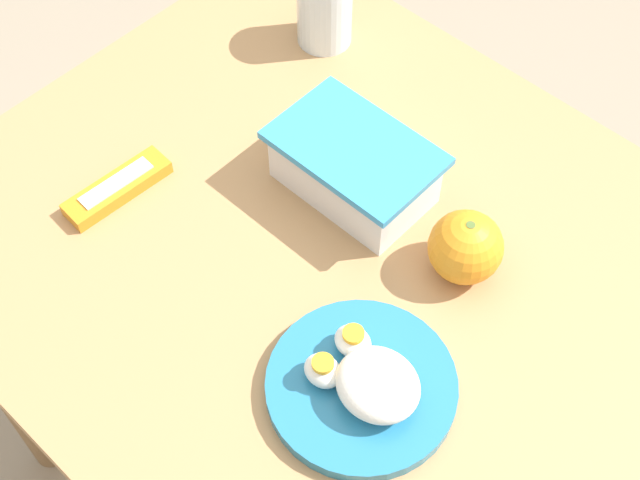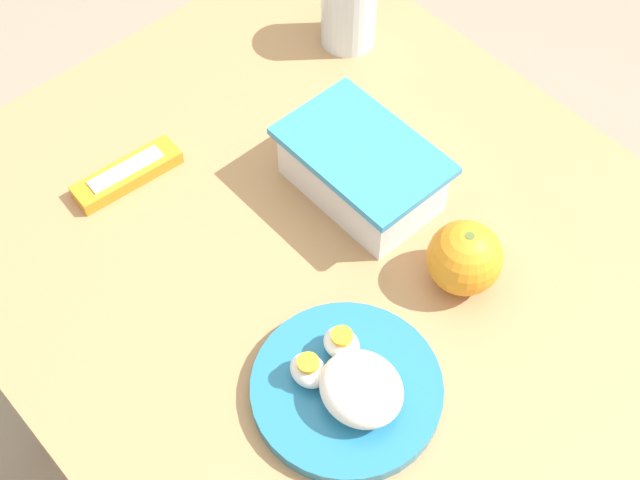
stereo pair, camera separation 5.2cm
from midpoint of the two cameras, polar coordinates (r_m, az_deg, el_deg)
name	(u,v)px [view 1 (the left image)]	position (r m, az deg, el deg)	size (l,w,h in m)	color
table	(346,317)	(1.15, 0.40, -5.03)	(0.98, 0.77, 0.73)	#AD7F51
food_container	(354,169)	(1.07, 0.82, 4.50)	(0.20, 0.13, 0.08)	white
orange_fruit	(466,247)	(1.00, 7.84, -0.51)	(0.09, 0.09, 0.09)	orange
rice_plate	(364,383)	(0.93, 1.24, -9.23)	(0.20, 0.20, 0.07)	teal
candy_bar	(117,188)	(1.12, -14.14, 3.21)	(0.05, 0.14, 0.02)	orange
drinking_glass	(325,8)	(1.25, -0.94, 14.60)	(0.08, 0.08, 0.11)	silver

